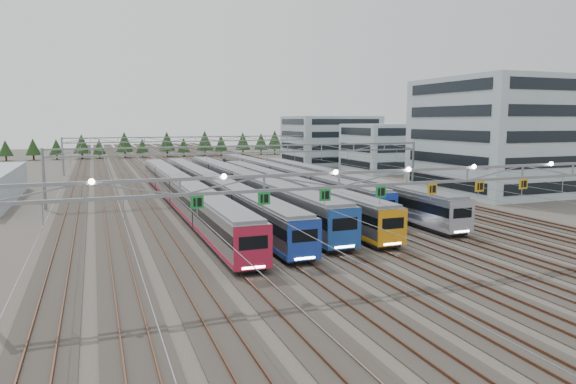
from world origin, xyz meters
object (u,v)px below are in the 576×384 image
object	(u,v)px
gantry_mid	(252,155)
depot_bldg_south	(493,136)
gantry_far	(195,143)
depot_bldg_north	(331,140)
train_b	(212,188)
train_f	(334,184)
depot_bldg_mid	(382,148)
train_a	(181,191)
train_e	(279,177)
train_d	(284,189)
gantry_near	(407,180)
train_c	(243,186)

from	to	relation	value
gantry_mid	depot_bldg_south	distance (m)	38.86
gantry_far	depot_bldg_south	bearing A→B (deg)	-53.67
depot_bldg_north	train_b	bearing A→B (deg)	-128.89
train_f	gantry_mid	world-z (taller)	gantry_mid
train_b	depot_bldg_mid	bearing A→B (deg)	34.48
train_a	train_f	world-z (taller)	train_a
train_e	depot_bldg_mid	distance (m)	39.59
train_b	train_d	world-z (taller)	train_d
depot_bldg_south	depot_bldg_north	bearing A→B (deg)	90.53
gantry_mid	depot_bldg_mid	size ratio (longest dim) A/B	3.52
depot_bldg_mid	gantry_far	bearing A→B (deg)	158.14
train_d	gantry_near	xyz separation A→B (m)	(-2.30, -32.77, 4.91)
gantry_near	depot_bldg_mid	distance (m)	79.80
train_c	train_e	xyz separation A→B (m)	(9.00, 10.20, -0.13)
depot_bldg_south	depot_bldg_mid	size ratio (longest dim) A/B	1.38
train_d	train_f	xyz separation A→B (m)	(9.00, 3.03, 0.01)
train_c	train_a	bearing A→B (deg)	-169.62
gantry_near	train_b	bearing A→B (deg)	100.16
gantry_mid	depot_bldg_north	bearing A→B (deg)	54.26
train_c	depot_bldg_south	distance (m)	41.15
train_a	train_e	xyz separation A→B (m)	(18.00, 11.85, -0.01)
train_a	train_d	world-z (taller)	train_a
train_f	depot_bldg_mid	bearing A→B (deg)	49.70
gantry_far	gantry_mid	bearing A→B (deg)	-90.00
train_c	train_e	bearing A→B (deg)	48.59
depot_bldg_north	train_d	bearing A→B (deg)	-120.67
train_c	depot_bldg_south	bearing A→B (deg)	-5.53
gantry_far	depot_bldg_north	distance (m)	38.30
train_b	train_c	bearing A→B (deg)	-3.08
gantry_near	depot_bldg_south	bearing A→B (deg)	41.02
train_f	gantry_mid	distance (m)	12.76
depot_bldg_north	depot_bldg_mid	bearing A→B (deg)	-85.08
train_a	train_d	distance (m)	13.77
train_f	depot_bldg_south	distance (m)	27.89
depot_bldg_mid	gantry_mid	bearing A→B (deg)	-143.68
train_c	depot_bldg_north	distance (m)	68.23
train_b	train_a	bearing A→B (deg)	-157.22
depot_bldg_north	gantry_far	bearing A→B (deg)	-169.07
depot_bldg_south	train_b	bearing A→B (deg)	174.71
gantry_far	depot_bldg_mid	world-z (taller)	depot_bldg_mid
gantry_far	depot_bldg_mid	bearing A→B (deg)	-21.86
gantry_near	gantry_far	xyz separation A→B (m)	(0.05, 85.12, -0.70)
train_c	gantry_near	world-z (taller)	gantry_near
train_a	train_e	size ratio (longest dim) A/B	0.98
gantry_near	train_c	bearing A→B (deg)	93.39
train_f	depot_bldg_north	world-z (taller)	depot_bldg_north
gantry_near	depot_bldg_south	distance (m)	50.67
gantry_mid	depot_bldg_south	xyz separation A→B (m)	(38.16, -6.88, 2.68)
train_e	depot_bldg_mid	world-z (taller)	depot_bldg_mid
train_c	gantry_far	distance (m)	48.19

